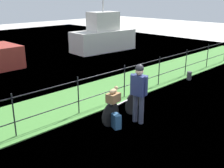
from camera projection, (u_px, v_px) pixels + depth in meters
ground_plane at (151, 124)px, 7.57m from camera, size 60.00×60.00×0.00m
grass_strip at (86, 98)px, 9.48m from camera, size 27.00×2.40×0.03m
harbor_water at (5, 66)px, 13.89m from camera, size 30.00×30.00×0.00m
iron_fence at (103, 85)px, 8.67m from camera, size 18.04×0.04×1.17m
bicycle_main at (122, 108)px, 7.70m from camera, size 1.71×0.27×0.68m
wooden_crate at (113, 98)px, 7.29m from camera, size 0.38×0.30×0.24m
terrier_dog at (114, 90)px, 7.24m from camera, size 0.32×0.17×0.18m
cyclist_person at (139, 89)px, 7.36m from camera, size 0.30×0.54×1.68m
backpack_on_paving at (116, 121)px, 7.28m from camera, size 0.26×0.32×0.40m
mooring_bollard at (189, 76)px, 11.48m from camera, size 0.20×0.20×0.36m
moored_boat_near at (103, 37)px, 17.38m from camera, size 4.29×1.97×4.05m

